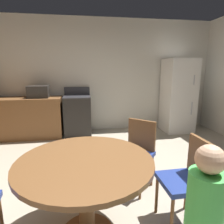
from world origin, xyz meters
The scene contains 10 objects.
ground_plane centered at (0.00, 0.00, 0.00)m, with size 14.00×14.00×0.00m, color #A89E89.
wall_back centered at (0.00, 2.96, 1.35)m, with size 6.03×0.12×2.70m, color beige.
kitchen_counter centered at (-1.79, 2.56, 0.45)m, with size 1.86×0.60×0.90m, color brown.
oven_range centered at (-0.51, 2.56, 0.47)m, with size 0.60×0.60×1.10m.
refrigerator centered at (1.93, 2.51, 0.88)m, with size 0.68×0.68×1.76m.
microwave centered at (-1.34, 2.56, 1.03)m, with size 0.44×0.32×0.26m, color #2D2B28.
dining_table centered at (-0.38, -0.35, 0.60)m, with size 1.16×1.16×0.76m.
chair_northeast centered at (0.29, 0.36, 0.50)m, with size 0.57×0.57×0.87m.
chair_east centered at (0.60, -0.34, 0.50)m, with size 0.41×0.41×0.87m.
person_child centered at (0.33, -0.96, 0.58)m, with size 0.31×0.31×1.09m.
Camera 1 is at (-0.38, -1.88, 1.50)m, focal length 31.01 mm.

